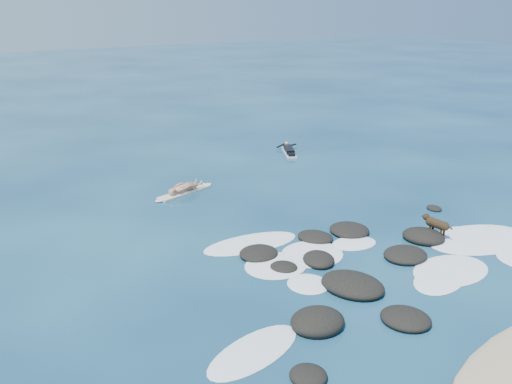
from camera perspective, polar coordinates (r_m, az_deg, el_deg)
ground at (r=19.67m, az=10.22°, el=-4.90°), size 160.00×160.00×0.00m
reef_rocks at (r=17.71m, az=10.89°, el=-7.36°), size 12.97×7.14×0.57m
breaking_foam at (r=19.18m, az=16.74°, el=-6.04°), size 14.31×7.96×0.12m
standing_surfer_rig at (r=23.98m, az=-7.22°, el=1.48°), size 3.09×1.32×1.80m
paddling_surfer_rig at (r=30.27m, az=3.30°, el=4.18°), size 1.60×2.39×0.43m
dog at (r=20.36m, az=17.55°, el=-3.03°), size 0.40×1.28×0.81m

